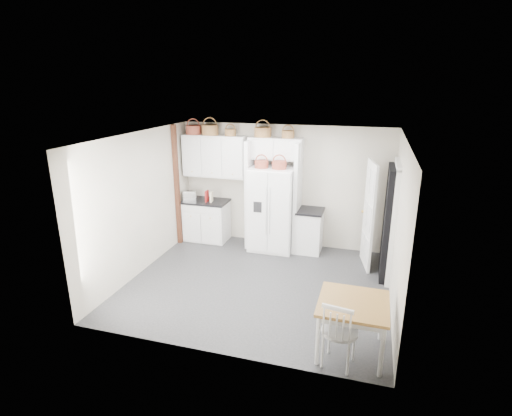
% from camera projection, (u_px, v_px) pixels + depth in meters
% --- Properties ---
extents(floor, '(4.50, 4.50, 0.00)m').
position_uv_depth(floor, '(258.00, 283.00, 7.12)').
color(floor, '#252529').
rests_on(floor, ground).
extents(ceiling, '(4.50, 4.50, 0.00)m').
position_uv_depth(ceiling, '(258.00, 137.00, 6.33)').
color(ceiling, white).
rests_on(ceiling, wall_back).
extents(wall_back, '(4.50, 0.00, 4.50)m').
position_uv_depth(wall_back, '(284.00, 186.00, 8.56)').
color(wall_back, '#AFA999').
rests_on(wall_back, floor).
extents(wall_left, '(0.00, 4.00, 4.00)m').
position_uv_depth(wall_left, '(141.00, 203.00, 7.33)').
color(wall_left, '#AFA999').
rests_on(wall_left, floor).
extents(wall_right, '(0.00, 4.00, 4.00)m').
position_uv_depth(wall_right, '(399.00, 228.00, 6.12)').
color(wall_right, '#AFA999').
rests_on(wall_right, floor).
extents(refrigerator, '(0.92, 0.74, 1.77)m').
position_uv_depth(refrigerator, '(272.00, 209.00, 8.37)').
color(refrigerator, white).
rests_on(refrigerator, floor).
extents(base_cab_left, '(0.95, 0.60, 0.88)m').
position_uv_depth(base_cab_left, '(207.00, 221.00, 9.00)').
color(base_cab_left, silver).
rests_on(base_cab_left, floor).
extents(base_cab_right, '(0.49, 0.59, 0.87)m').
position_uv_depth(base_cab_right, '(310.00, 231.00, 8.37)').
color(base_cab_right, silver).
rests_on(base_cab_right, floor).
extents(dining_table, '(0.90, 0.90, 0.74)m').
position_uv_depth(dining_table, '(352.00, 327.00, 5.23)').
color(dining_table, brown).
rests_on(dining_table, floor).
extents(windsor_chair, '(0.52, 0.49, 0.94)m').
position_uv_depth(windsor_chair, '(340.00, 332.00, 4.96)').
color(windsor_chair, silver).
rests_on(windsor_chair, floor).
extents(counter_left, '(0.99, 0.64, 0.04)m').
position_uv_depth(counter_left, '(206.00, 201.00, 8.86)').
color(counter_left, black).
rests_on(counter_left, base_cab_left).
extents(counter_right, '(0.53, 0.63, 0.04)m').
position_uv_depth(counter_right, '(311.00, 211.00, 8.23)').
color(counter_right, black).
rests_on(counter_right, base_cab_right).
extents(toaster, '(0.33, 0.25, 0.20)m').
position_uv_depth(toaster, '(190.00, 195.00, 8.88)').
color(toaster, silver).
rests_on(toaster, counter_left).
extents(cookbook_red, '(0.04, 0.16, 0.24)m').
position_uv_depth(cookbook_red, '(207.00, 196.00, 8.72)').
color(cookbook_red, maroon).
rests_on(cookbook_red, counter_left).
extents(cookbook_cream, '(0.05, 0.15, 0.22)m').
position_uv_depth(cookbook_cream, '(211.00, 197.00, 8.70)').
color(cookbook_cream, beige).
rests_on(cookbook_cream, counter_left).
extents(basket_upper_a, '(0.33, 0.33, 0.19)m').
position_uv_depth(basket_upper_a, '(193.00, 130.00, 8.59)').
color(basket_upper_a, brown).
rests_on(basket_upper_a, upper_cabinet).
extents(basket_upper_b, '(0.36, 0.36, 0.21)m').
position_uv_depth(basket_upper_b, '(210.00, 130.00, 8.48)').
color(basket_upper_b, brown).
rests_on(basket_upper_b, upper_cabinet).
extents(basket_upper_c, '(0.24, 0.24, 0.14)m').
position_uv_depth(basket_upper_c, '(230.00, 132.00, 8.37)').
color(basket_upper_c, brown).
rests_on(basket_upper_c, upper_cabinet).
extents(basket_bridge_a, '(0.35, 0.35, 0.20)m').
position_uv_depth(basket_bridge_a, '(263.00, 132.00, 8.17)').
color(basket_bridge_a, brown).
rests_on(basket_bridge_a, bridge_cabinet).
extents(basket_bridge_b, '(0.26, 0.26, 0.15)m').
position_uv_depth(basket_bridge_b, '(288.00, 134.00, 8.03)').
color(basket_bridge_b, brown).
rests_on(basket_bridge_b, bridge_cabinet).
extents(basket_fridge_a, '(0.28, 0.28, 0.15)m').
position_uv_depth(basket_fridge_a, '(261.00, 164.00, 8.05)').
color(basket_fridge_a, brown).
rests_on(basket_fridge_a, refrigerator).
extents(basket_fridge_b, '(0.29, 0.29, 0.16)m').
position_uv_depth(basket_fridge_b, '(279.00, 165.00, 7.94)').
color(basket_fridge_b, brown).
rests_on(basket_fridge_b, refrigerator).
extents(upper_cabinet, '(1.40, 0.34, 0.90)m').
position_uv_depth(upper_cabinet, '(215.00, 156.00, 8.62)').
color(upper_cabinet, silver).
rests_on(upper_cabinet, wall_back).
extents(bridge_cabinet, '(1.12, 0.34, 0.45)m').
position_uv_depth(bridge_cabinet, '(276.00, 149.00, 8.19)').
color(bridge_cabinet, silver).
rests_on(bridge_cabinet, wall_back).
extents(fridge_panel_left, '(0.08, 0.60, 2.30)m').
position_uv_depth(fridge_panel_left, '(250.00, 194.00, 8.50)').
color(fridge_panel_left, silver).
rests_on(fridge_panel_left, floor).
extents(fridge_panel_right, '(0.08, 0.60, 2.30)m').
position_uv_depth(fridge_panel_right, '(297.00, 198.00, 8.23)').
color(fridge_panel_right, silver).
rests_on(fridge_panel_right, floor).
extents(trim_post, '(0.09, 0.09, 2.60)m').
position_uv_depth(trim_post, '(177.00, 186.00, 8.55)').
color(trim_post, '#331B12').
rests_on(trim_post, floor).
extents(doorway_void, '(0.18, 0.85, 2.05)m').
position_uv_depth(doorway_void, '(389.00, 223.00, 7.14)').
color(doorway_void, black).
rests_on(doorway_void, floor).
extents(door_slab, '(0.21, 0.79, 2.05)m').
position_uv_depth(door_slab, '(369.00, 215.00, 7.55)').
color(door_slab, white).
rests_on(door_slab, floor).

